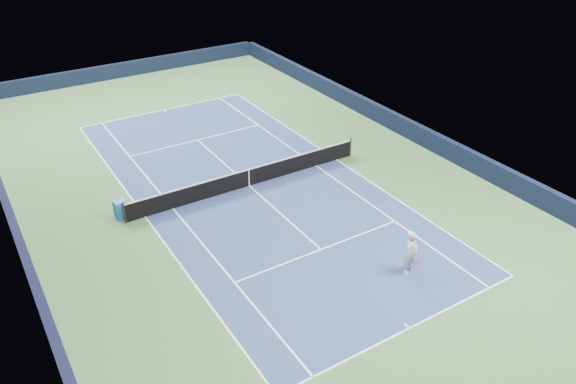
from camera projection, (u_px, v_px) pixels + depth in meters
ground at (249, 186)px, 28.50m from camera, size 40.00×40.00×0.00m
wall_far at (125, 69)px, 42.71m from camera, size 22.00×0.35×1.10m
wall_right at (410, 130)px, 33.14m from camera, size 0.35×40.00×1.10m
wall_left at (20, 243)px, 23.30m from camera, size 0.35×40.00×1.10m
court_surface at (249, 186)px, 28.50m from camera, size 10.97×23.77×0.01m
baseline_far at (164, 110)px, 37.18m from camera, size 10.97×0.08×0.00m
baseline_near at (410, 328)px, 19.80m from camera, size 10.97×0.08×0.00m
sideline_doubles_right at (337, 160)px, 30.99m from camera, size 0.08×23.77×0.00m
sideline_doubles_left at (145, 217)px, 26.00m from camera, size 0.08×23.77×0.00m
sideline_singles_right at (316, 166)px, 30.36m from camera, size 0.08×23.77×0.00m
sideline_singles_left at (173, 209)px, 26.62m from camera, size 0.08×23.77×0.00m
service_line_far at (198, 140)px, 33.17m from camera, size 8.23×0.08×0.00m
service_line_near at (321, 250)px, 23.81m from camera, size 8.23×0.08×0.00m
center_service_line at (249, 186)px, 28.49m from camera, size 0.08×12.80×0.00m
center_mark_far at (165, 111)px, 37.07m from camera, size 0.08×0.30×0.00m
center_mark_near at (407, 326)px, 19.91m from camera, size 0.08×0.30×0.00m
tennis_net at (249, 177)px, 28.24m from camera, size 12.90×0.10×1.07m
sponsor_cube at (121, 209)px, 25.76m from camera, size 0.62×0.53×0.88m
tennis_player at (411, 252)px, 22.07m from camera, size 0.89×1.37×1.90m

